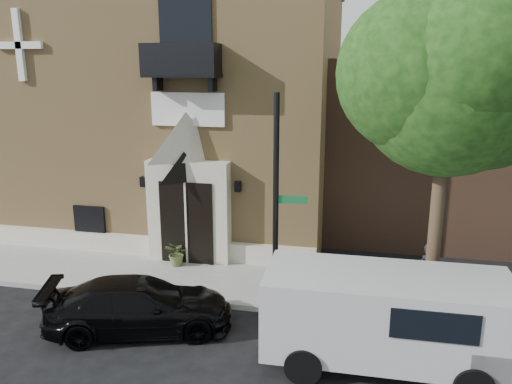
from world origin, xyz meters
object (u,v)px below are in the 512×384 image
black_sedan (140,306)px  cargo_van (395,317)px  fire_hydrant (323,293)px  pedestrian_near (426,272)px  street_sign (277,202)px

black_sedan → cargo_van: bearing=-110.6°
fire_hydrant → cargo_van: bearing=-53.0°
black_sedan → pedestrian_near: (6.80, 2.70, 0.32)m
street_sign → fire_hydrant: size_ratio=7.79×
cargo_van → fire_hydrant: cargo_van is taller
black_sedan → pedestrian_near: 7.32m
street_sign → pedestrian_near: bearing=6.8°
street_sign → fire_hydrant: street_sign is taller
black_sedan → street_sign: (2.97, 1.83, 2.24)m
cargo_van → pedestrian_near: (0.96, 2.98, -0.19)m
cargo_van → street_sign: street_sign is taller
cargo_van → fire_hydrant: (-1.63, 2.17, -0.65)m
street_sign → pedestrian_near: 4.37m
cargo_van → pedestrian_near: 3.14m
fire_hydrant → pedestrian_near: (2.60, 0.81, 0.46)m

